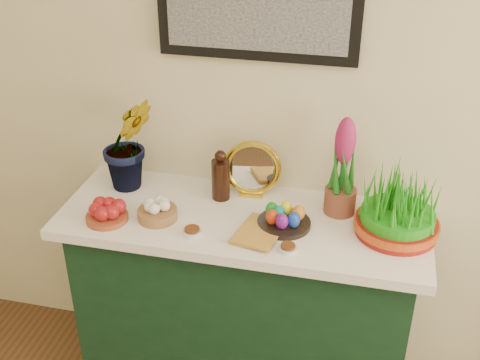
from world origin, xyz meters
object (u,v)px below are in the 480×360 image
Objects in this scene: sideboard at (243,308)px; hyacinth_green at (127,129)px; book at (240,227)px; wheatgrass_sabzeh at (399,207)px; mirror at (253,169)px.

hyacinth_green is at bearing 166.96° from sideboard.
book is 0.57m from wheatgrass_sabzeh.
mirror is 0.28m from book.
hyacinth_green is at bearing 169.14° from book.
sideboard is 0.49m from book.
book is (0.01, -0.10, 0.48)m from sideboard.
book is at bearing -87.47° from mirror.
hyacinth_green is 2.53× the size of book.
sideboard is at bearing 109.32° from book.
book is at bearing -168.92° from wheatgrass_sabzeh.
sideboard is at bearing -49.23° from hyacinth_green.
mirror reaches higher than sideboard.
mirror is at bearing 89.68° from sideboard.
mirror is (0.50, 0.05, -0.14)m from hyacinth_green.
sideboard is 2.54× the size of hyacinth_green.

